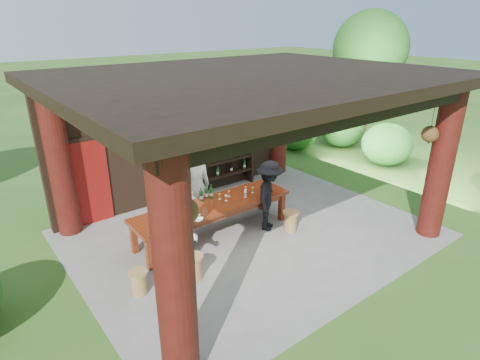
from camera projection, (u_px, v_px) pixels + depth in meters
ground at (251, 233)px, 8.95m from camera, size 90.00×90.00×0.00m
pavilion at (239, 137)px, 8.46m from camera, size 7.50×6.00×3.60m
wine_shelf at (217, 156)px, 10.83m from camera, size 2.27×0.35×2.00m
tasting_table at (213, 209)px, 8.65m from camera, size 3.62×0.97×0.75m
stool_near_left at (194, 266)px, 7.30m from camera, size 0.37×0.37×0.48m
stool_near_right at (291, 221)px, 8.95m from camera, size 0.37×0.37×0.48m
stool_far_left at (139, 282)px, 6.90m from camera, size 0.34×0.34×0.45m
host at (197, 186)px, 9.22m from camera, size 0.74×0.60×1.74m
guest_woman at (188, 229)px, 7.42m from camera, size 0.98×0.87×1.68m
guest_man at (269, 196)px, 8.86m from camera, size 1.19×1.11×1.61m
table_bottles at (206, 192)px, 8.80m from camera, size 0.34×0.14×0.31m
table_glasses at (238, 193)px, 8.96m from camera, size 0.86×0.33×0.15m
napkin_basket at (183, 212)px, 8.10m from camera, size 0.26×0.18×0.14m
shrubs at (294, 178)px, 10.50m from camera, size 14.46×8.33×1.36m
trees at (314, 60)px, 11.27m from camera, size 21.55×11.34×4.80m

